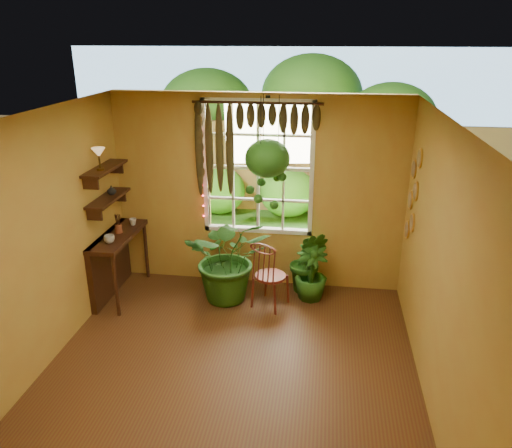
{
  "coord_description": "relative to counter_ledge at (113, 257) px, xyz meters",
  "views": [
    {
      "loc": [
        0.91,
        -4.24,
        3.41
      ],
      "look_at": [
        0.13,
        1.15,
        1.32
      ],
      "focal_mm": 35.0,
      "sensor_mm": 36.0,
      "label": 1
    }
  ],
  "objects": [
    {
      "name": "cup_b",
      "position": [
        0.19,
        0.36,
        0.4
      ],
      "size": [
        0.12,
        0.12,
        0.09
      ],
      "primitive_type": "imported",
      "rotation": [
        0.0,
        0.0,
        0.18
      ],
      "color": "beige",
      "rests_on": "counter_ledge"
    },
    {
      "name": "potted_plant_left",
      "position": [
        1.6,
        0.09,
        0.07
      ],
      "size": [
        1.24,
        1.12,
        1.24
      ],
      "primitive_type": "imported",
      "rotation": [
        0.0,
        0.0,
        0.15
      ],
      "color": "#174512",
      "rests_on": "floor"
    },
    {
      "name": "potted_plant_right",
      "position": [
        2.69,
        0.25,
        -0.16
      ],
      "size": [
        0.52,
        0.52,
        0.78
      ],
      "primitive_type": "imported",
      "rotation": [
        0.0,
        0.0,
        0.21
      ],
      "color": "#174512",
      "rests_on": "floor"
    },
    {
      "name": "wall_left",
      "position": [
        -0.09,
        -1.6,
        0.8
      ],
      "size": [
        0.0,
        4.5,
        4.5
      ],
      "primitive_type": "plane",
      "rotation": [
        1.57,
        0.0,
        1.57
      ],
      "color": "gold",
      "rests_on": "floor"
    },
    {
      "name": "hanging_basket",
      "position": [
        2.07,
        0.4,
        1.29
      ],
      "size": [
        0.58,
        0.58,
        1.44
      ],
      "color": "black",
      "rests_on": "ceiling"
    },
    {
      "name": "brush_jar",
      "position": [
        0.11,
        0.05,
        0.48
      ],
      "size": [
        0.09,
        0.09,
        0.33
      ],
      "color": "#96492B",
      "rests_on": "counter_ledge"
    },
    {
      "name": "tiffany_lamp",
      "position": [
        0.05,
        -0.16,
        1.47
      ],
      "size": [
        0.17,
        0.17,
        0.28
      ],
      "color": "#563C18",
      "rests_on": "shelf_upper"
    },
    {
      "name": "shelf_lower",
      "position": [
        0.03,
        0.0,
        0.85
      ],
      "size": [
        0.25,
        0.9,
        0.04
      ],
      "primitive_type": "cube",
      "color": "#3B1D10",
      "rests_on": "wall_left"
    },
    {
      "name": "ceiling",
      "position": [
        1.91,
        -1.6,
        2.15
      ],
      "size": [
        4.5,
        4.5,
        0.0
      ],
      "primitive_type": "plane",
      "rotation": [
        3.14,
        0.0,
        0.0
      ],
      "color": "white",
      "rests_on": "wall_back"
    },
    {
      "name": "shelf_upper",
      "position": [
        0.03,
        0.0,
        1.25
      ],
      "size": [
        0.25,
        0.9,
        0.04
      ],
      "primitive_type": "cube",
      "color": "#3B1D10",
      "rests_on": "wall_left"
    },
    {
      "name": "cup_a",
      "position": [
        0.13,
        -0.3,
        0.4
      ],
      "size": [
        0.15,
        0.15,
        0.1
      ],
      "primitive_type": "imported",
      "rotation": [
        0.0,
        0.0,
        -0.18
      ],
      "color": "silver",
      "rests_on": "counter_ledge"
    },
    {
      "name": "window",
      "position": [
        1.91,
        0.68,
        1.15
      ],
      "size": [
        1.52,
        0.1,
        1.86
      ],
      "color": "white",
      "rests_on": "wall_back"
    },
    {
      "name": "potted_plant_mid",
      "position": [
        2.64,
        0.44,
        -0.09
      ],
      "size": [
        0.53,
        0.44,
        0.93
      ],
      "primitive_type": "imported",
      "rotation": [
        0.0,
        0.0,
        -0.06
      ],
      "color": "#174512",
      "rests_on": "floor"
    },
    {
      "name": "shelf_vase",
      "position": [
        0.04,
        0.11,
        0.93
      ],
      "size": [
        0.14,
        0.14,
        0.12
      ],
      "primitive_type": "imported",
      "rotation": [
        0.0,
        0.0,
        -0.19
      ],
      "color": "#B2AD99",
      "rests_on": "shelf_lower"
    },
    {
      "name": "wall_back",
      "position": [
        1.91,
        0.65,
        0.8
      ],
      "size": [
        4.0,
        0.0,
        4.0
      ],
      "primitive_type": "plane",
      "rotation": [
        1.57,
        0.0,
        0.0
      ],
      "color": "gold",
      "rests_on": "floor"
    },
    {
      "name": "valance_vine",
      "position": [
        1.82,
        0.56,
        1.73
      ],
      "size": [
        1.7,
        0.12,
        1.1
      ],
      "color": "#3B1D10",
      "rests_on": "window"
    },
    {
      "name": "windsor_chair",
      "position": [
        2.16,
        -0.04,
        -0.24
      ],
      "size": [
        0.54,
        0.55,
        1.09
      ],
      "rotation": [
        0.0,
        0.0,
        -0.42
      ],
      "color": "maroon",
      "rests_on": "floor"
    },
    {
      "name": "backyard",
      "position": [
        2.15,
        5.27,
        0.73
      ],
      "size": [
        14.0,
        10.0,
        12.0
      ],
      "color": "#194F16",
      "rests_on": "ground"
    },
    {
      "name": "counter_ledge",
      "position": [
        0.0,
        0.0,
        0.0
      ],
      "size": [
        0.4,
        1.2,
        0.9
      ],
      "color": "#3B1D10",
      "rests_on": "floor"
    },
    {
      "name": "floor",
      "position": [
        1.91,
        -1.6,
        -0.55
      ],
      "size": [
        4.5,
        4.5,
        0.0
      ],
      "primitive_type": "plane",
      "color": "#553618",
      "rests_on": "ground"
    },
    {
      "name": "string_lights",
      "position": [
        1.15,
        0.59,
        1.2
      ],
      "size": [
        0.03,
        0.03,
        1.54
      ],
      "primitive_type": null,
      "color": "#FF2633",
      "rests_on": "window"
    },
    {
      "name": "wall_right",
      "position": [
        3.91,
        -1.6,
        0.8
      ],
      "size": [
        0.0,
        4.5,
        4.5
      ],
      "primitive_type": "plane",
      "rotation": [
        1.57,
        0.0,
        -1.57
      ],
      "color": "gold",
      "rests_on": "floor"
    },
    {
      "name": "wall_plates",
      "position": [
        3.89,
        0.19,
        1.0
      ],
      "size": [
        0.04,
        0.32,
        1.1
      ],
      "primitive_type": null,
      "color": "beige",
      "rests_on": "wall_right"
    }
  ]
}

